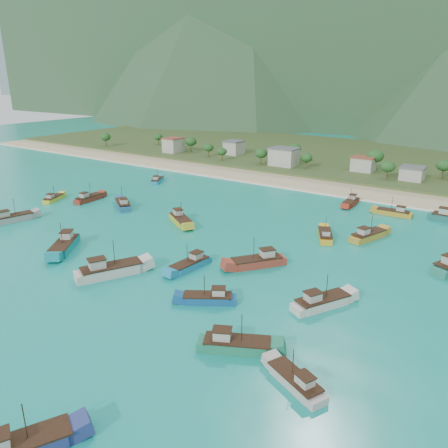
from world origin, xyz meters
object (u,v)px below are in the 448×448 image
Objects in this scene: boat_18 at (368,236)px; boat_19 at (20,448)px; boat_28 at (322,303)px; boat_15 at (236,345)px; boat_27 at (394,213)px; boat_23 at (54,199)px; boat_17 at (110,271)px; boat_31 at (325,236)px; boat_26 at (180,220)px; boat_8 at (13,218)px; boat_20 at (123,205)px; boat_7 at (258,262)px; boat_2 at (65,246)px; boat_10 at (89,199)px; boat_5 at (209,299)px; boat_13 at (296,382)px; boat_29 at (351,203)px; boat_25 at (157,181)px; boat_1 at (190,265)px.

boat_18 is 1.00× the size of boat_19.
boat_15 is at bearing -77.50° from boat_28.
boat_27 is at bearing 111.79° from boat_19.
boat_17 is at bearing -49.61° from boat_23.
boat_23 is at bearing 165.14° from boat_31.
boat_26 is at bearing -17.26° from boat_23.
boat_8 is 29.99m from boat_20.
boat_15 is at bearing 100.49° from boat_19.
boat_7 is 19.47m from boat_28.
boat_2 is 41.38m from boat_10.
boat_10 reaches higher than boat_5.
boat_10 is 0.95× the size of boat_15.
boat_18 is at bearing 33.41° from boat_13.
boat_10 reaches higher than boat_29.
boat_28 reaches higher than boat_23.
boat_2 is at bearing -143.05° from boat_28.
boat_10 reaches higher than boat_31.
boat_10 is 74.88m from boat_31.
boat_17 is 1.19× the size of boat_19.
boat_13 is 0.83× the size of boat_19.
boat_8 is at bearing -174.54° from boat_20.
boat_15 is at bearing 95.27° from boat_29.
boat_25 is (0.61, 56.17, -0.24)m from boat_8.
boat_19 is 1.16× the size of boat_29.
boat_7 reaches higher than boat_19.
boat_27 is at bearing 163.31° from boat_26.
boat_10 is at bearing -58.74° from boat_26.
boat_15 is 0.82× the size of boat_17.
boat_26 is (-31.80, 30.31, 0.18)m from boat_5.
boat_19 reaches higher than boat_28.
boat_18 is at bearing -10.61° from boat_23.
boat_29 is at bearing -19.16° from boat_25.
boat_8 is 97.08m from boat_29.
boat_25 is at bearing 15.99° from boat_5.
boat_2 reaches higher than boat_13.
boat_15 is 34.43m from boat_17.
boat_13 is 88.56m from boat_20.
boat_26 is (9.33, 29.42, -0.12)m from boat_2.
boat_15 is 0.99× the size of boat_28.
boat_28 is at bearing -59.67° from boat_25.
boat_20 is at bearing 27.78° from boat_5.
boat_2 is at bearing 166.65° from boat_19.
boat_15 is at bearing 133.54° from boat_2.
boat_19 is at bearing 172.17° from boat_27.
boat_18 is 1.02× the size of boat_28.
boat_8 is at bearing 9.36° from boat_1.
boat_7 reaches higher than boat_1.
boat_23 is (-23.46, -7.28, -0.22)m from boat_20.
boat_25 is 0.94× the size of boat_29.
boat_28 is (28.31, 0.33, 0.10)m from boat_1.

